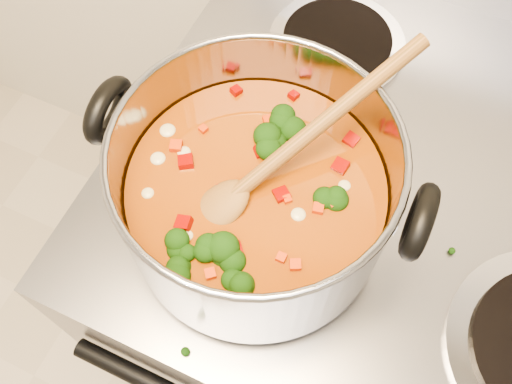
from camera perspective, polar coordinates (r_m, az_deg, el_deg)
electric_range at (r=1.15m, az=11.08°, el=-9.48°), size 0.78×0.70×1.08m
stockpot at (r=0.60m, az=-0.02°, el=-0.06°), size 0.35×0.29×0.17m
wooden_spoon at (r=0.57m, az=1.46°, el=2.67°), size 0.18×0.26×0.13m
cooktop_crumbs at (r=0.75m, az=6.38°, el=6.40°), size 0.31×0.03×0.01m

